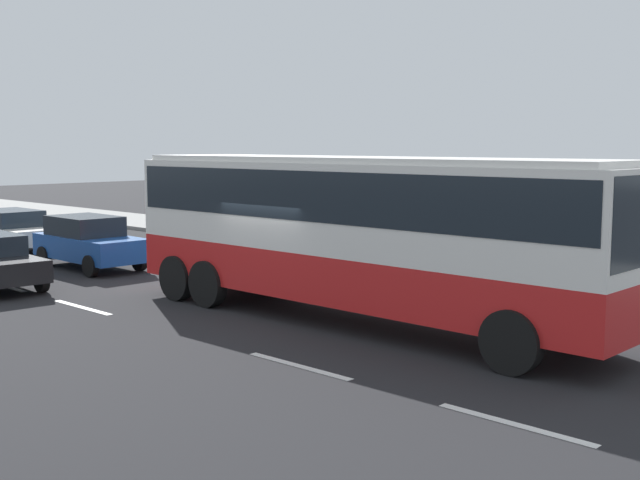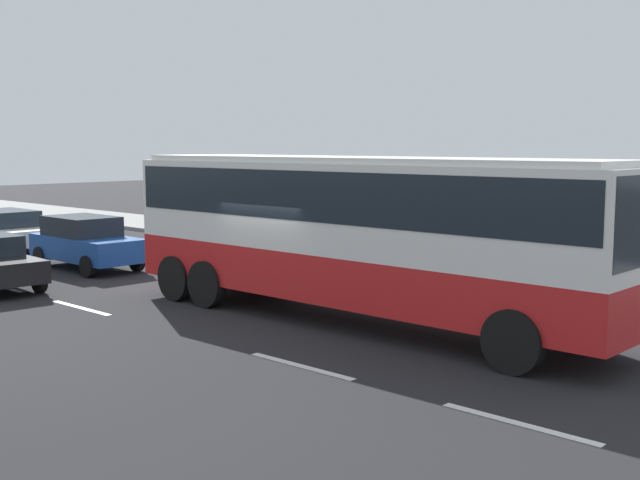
% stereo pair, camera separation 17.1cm
% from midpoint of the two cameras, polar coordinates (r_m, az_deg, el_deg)
% --- Properties ---
extents(ground_plane, '(120.00, 120.00, 0.00)m').
position_cam_midpoint_polar(ground_plane, '(18.25, -2.33, -5.20)').
color(ground_plane, black).
extents(sidewalk_curb, '(80.00, 4.00, 0.15)m').
position_cam_midpoint_polar(sidewalk_curb, '(25.69, 12.97, -1.69)').
color(sidewalk_curb, gray).
rests_on(sidewalk_curb, ground_plane).
extents(lane_centreline, '(45.05, 0.16, 0.01)m').
position_cam_midpoint_polar(lane_centreline, '(12.29, 7.44, -11.22)').
color(lane_centreline, white).
rests_on(lane_centreline, ground_plane).
extents(coach_bus, '(12.06, 2.75, 3.54)m').
position_cam_midpoint_polar(coach_bus, '(16.98, 2.49, 1.39)').
color(coach_bus, red).
rests_on(coach_bus, ground_plane).
extents(car_white_minivan, '(4.41, 1.95, 1.44)m').
position_cam_midpoint_polar(car_white_minivan, '(30.95, -21.49, 0.72)').
color(car_white_minivan, white).
rests_on(car_white_minivan, ground_plane).
extents(car_blue_saloon, '(4.17, 1.89, 1.61)m').
position_cam_midpoint_polar(car_blue_saloon, '(25.56, -16.52, -0.12)').
color(car_blue_saloon, '#194799').
rests_on(car_blue_saloon, ground_plane).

